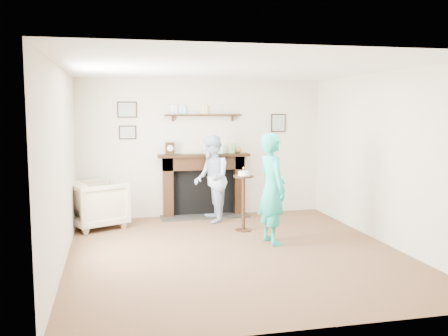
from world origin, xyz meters
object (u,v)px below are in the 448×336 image
at_px(woman, 271,243).
at_px(pedestal_table, 243,192).
at_px(armchair, 97,227).
at_px(man, 212,222).

height_order(woman, pedestal_table, pedestal_table).
relative_size(armchair, pedestal_table, 0.83).
relative_size(man, pedestal_table, 1.47).
distance_m(armchair, man, 1.94).
height_order(armchair, man, man).
height_order(man, pedestal_table, pedestal_table).
xyz_separation_m(armchair, pedestal_table, (2.32, -0.74, 0.64)).
relative_size(armchair, woman, 0.53).
bearing_deg(man, woman, 23.84).
height_order(man, woman, woman).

